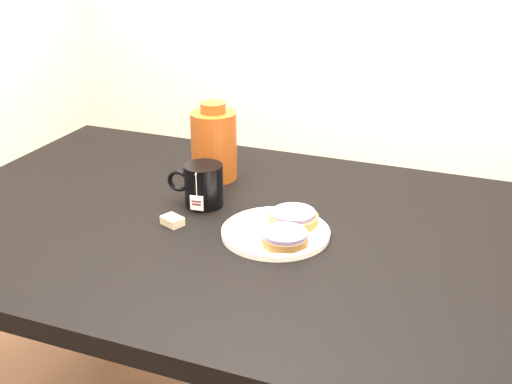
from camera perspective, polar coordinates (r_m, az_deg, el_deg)
table at (r=1.40m, az=-1.53°, el=-5.77°), size 1.40×0.90×0.75m
plate at (r=1.31m, az=1.75°, el=-3.55°), size 0.22×0.22×0.02m
bagel_back at (r=1.33m, az=3.36°, el=-2.27°), size 0.14×0.14×0.03m
bagel_front at (r=1.25m, az=2.58°, el=-4.09°), size 0.10×0.10×0.03m
mug at (r=1.43m, az=-4.76°, el=0.64°), size 0.13×0.10×0.10m
teabag_pouch at (r=1.36m, az=-7.44°, el=-2.56°), size 0.05×0.05×0.02m
bagel_package at (r=1.57m, az=-3.76°, el=4.28°), size 0.15×0.15×0.19m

